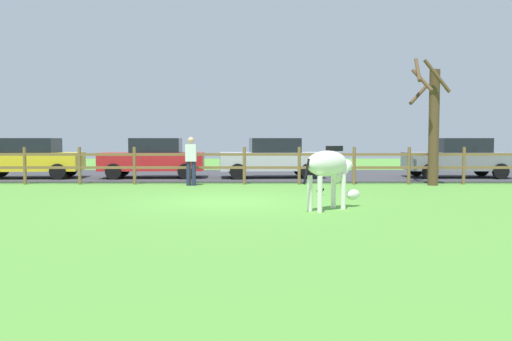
# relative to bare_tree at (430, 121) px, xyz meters

# --- Properties ---
(ground_plane) EXTENTS (60.00, 60.00, 0.00)m
(ground_plane) POSITION_rel_bare_tree_xyz_m (-6.76, -4.64, -2.18)
(ground_plane) COLOR #549338
(parking_asphalt) EXTENTS (28.00, 7.40, 0.05)m
(parking_asphalt) POSITION_rel_bare_tree_xyz_m (-6.76, 4.66, -2.16)
(parking_asphalt) COLOR #38383D
(parking_asphalt) RESTS_ON ground_plane
(paddock_fence) EXTENTS (21.01, 0.11, 1.30)m
(paddock_fence) POSITION_rel_bare_tree_xyz_m (-7.31, 0.36, -1.44)
(paddock_fence) COLOR brown
(paddock_fence) RESTS_ON ground_plane
(bare_tree) EXTENTS (1.27, 1.57, 4.38)m
(bare_tree) POSITION_rel_bare_tree_xyz_m (0.00, 0.00, 0.00)
(bare_tree) COLOR #513A23
(bare_tree) RESTS_ON ground_plane
(zebra) EXTENTS (1.54, 1.46, 1.41)m
(zebra) POSITION_rel_bare_tree_xyz_m (-4.34, -6.27, -1.25)
(zebra) COLOR white
(zebra) RESTS_ON ground_plane
(crow_on_grass) EXTENTS (0.21, 0.10, 0.20)m
(crow_on_grass) POSITION_rel_bare_tree_xyz_m (-4.17, -3.26, -2.05)
(crow_on_grass) COLOR black
(crow_on_grass) RESTS_ON ground_plane
(parked_car_grey) EXTENTS (4.00, 1.88, 1.56)m
(parked_car_grey) POSITION_rel_bare_tree_xyz_m (2.04, 2.99, -1.34)
(parked_car_grey) COLOR slate
(parked_car_grey) RESTS_ON parking_asphalt
(parked_car_silver) EXTENTS (4.13, 2.16, 1.56)m
(parked_car_silver) POSITION_rel_bare_tree_xyz_m (-5.34, 2.93, -1.34)
(parked_car_silver) COLOR #B7BABF
(parked_car_silver) RESTS_ON parking_asphalt
(parked_car_yellow) EXTENTS (4.14, 2.17, 1.56)m
(parked_car_yellow) POSITION_rel_bare_tree_xyz_m (-14.80, 2.64, -1.34)
(parked_car_yellow) COLOR yellow
(parked_car_yellow) RESTS_ON parking_asphalt
(parked_car_red) EXTENTS (4.09, 2.06, 1.56)m
(parked_car_red) POSITION_rel_bare_tree_xyz_m (-9.99, 2.87, -1.34)
(parked_car_red) COLOR red
(parked_car_red) RESTS_ON parking_asphalt
(visitor_near_fence) EXTENTS (0.36, 0.22, 1.64)m
(visitor_near_fence) POSITION_rel_bare_tree_xyz_m (-8.14, -0.13, -1.27)
(visitor_near_fence) COLOR #232847
(visitor_near_fence) RESTS_ON ground_plane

